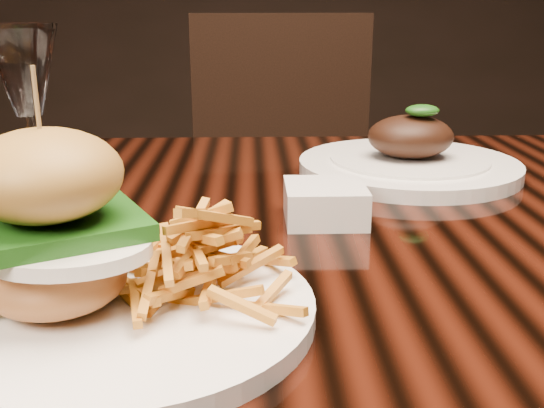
{
  "coord_description": "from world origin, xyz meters",
  "views": [
    {
      "loc": [
        -0.09,
        -0.64,
        0.97
      ],
      "look_at": [
        -0.07,
        -0.13,
        0.81
      ],
      "focal_mm": 42.0,
      "sensor_mm": 36.0,
      "label": 1
    }
  ],
  "objects_px": {
    "wine_glass": "(25,77)",
    "chair_far": "(288,185)",
    "dining_table": "(331,286)",
    "far_dish": "(409,160)",
    "burger_plate": "(122,258)"
  },
  "relations": [
    {
      "from": "wine_glass",
      "to": "chair_far",
      "type": "height_order",
      "value": "wine_glass"
    },
    {
      "from": "dining_table",
      "to": "far_dish",
      "type": "relative_size",
      "value": 5.37
    },
    {
      "from": "far_dish",
      "to": "chair_far",
      "type": "distance_m",
      "value": 0.74
    },
    {
      "from": "wine_glass",
      "to": "chair_far",
      "type": "distance_m",
      "value": 0.98
    },
    {
      "from": "burger_plate",
      "to": "dining_table",
      "type": "bearing_deg",
      "value": 35.95
    },
    {
      "from": "dining_table",
      "to": "burger_plate",
      "type": "distance_m",
      "value": 0.31
    },
    {
      "from": "wine_glass",
      "to": "chair_far",
      "type": "relative_size",
      "value": 0.21
    },
    {
      "from": "far_dish",
      "to": "wine_glass",
      "type": "bearing_deg",
      "value": -160.41
    },
    {
      "from": "dining_table",
      "to": "burger_plate",
      "type": "relative_size",
      "value": 5.97
    },
    {
      "from": "far_dish",
      "to": "chair_far",
      "type": "relative_size",
      "value": 0.31
    },
    {
      "from": "wine_glass",
      "to": "far_dish",
      "type": "bearing_deg",
      "value": 19.59
    },
    {
      "from": "dining_table",
      "to": "far_dish",
      "type": "bearing_deg",
      "value": 56.74
    },
    {
      "from": "burger_plate",
      "to": "wine_glass",
      "type": "height_order",
      "value": "wine_glass"
    },
    {
      "from": "dining_table",
      "to": "burger_plate",
      "type": "height_order",
      "value": "burger_plate"
    },
    {
      "from": "wine_glass",
      "to": "dining_table",
      "type": "bearing_deg",
      "value": -6.43
    }
  ]
}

